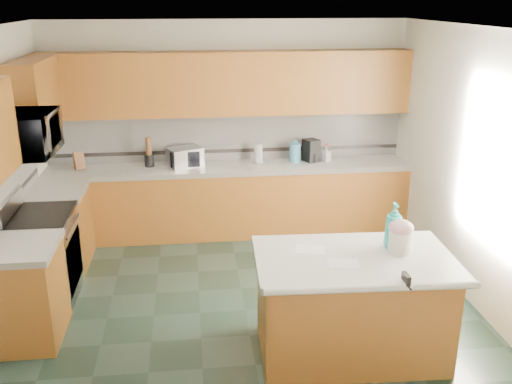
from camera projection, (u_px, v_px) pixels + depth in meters
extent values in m
plane|color=black|center=(245.00, 310.00, 5.68)|extent=(4.60, 4.60, 0.00)
plane|color=white|center=(243.00, 29.00, 4.80)|extent=(4.60, 4.60, 0.00)
cube|color=white|center=(227.00, 127.00, 7.42)|extent=(4.60, 0.04, 2.70)
cube|color=white|center=(286.00, 313.00, 3.06)|extent=(4.60, 0.04, 2.70)
cube|color=white|center=(483.00, 173.00, 5.49)|extent=(0.04, 4.60, 2.70)
cube|color=#55320E|center=(230.00, 202.00, 7.41)|extent=(4.60, 0.60, 0.86)
cube|color=white|center=(229.00, 168.00, 7.26)|extent=(4.60, 0.64, 0.06)
cube|color=#55320E|center=(227.00, 83.00, 7.05)|extent=(4.60, 0.33, 0.78)
cube|color=silver|center=(227.00, 136.00, 7.42)|extent=(4.60, 0.02, 0.63)
cube|color=black|center=(228.00, 151.00, 7.48)|extent=(4.60, 0.01, 0.05)
cube|color=#55320E|center=(60.00, 229.00, 6.53)|extent=(0.60, 0.82, 0.86)
cube|color=white|center=(56.00, 192.00, 6.38)|extent=(0.64, 0.82, 0.06)
cube|color=#55320E|center=(25.00, 295.00, 5.09)|extent=(0.60, 0.72, 0.86)
cube|color=white|center=(18.00, 248.00, 4.94)|extent=(0.64, 0.72, 0.06)
cube|color=silver|center=(5.00, 184.00, 5.54)|extent=(0.02, 2.30, 0.63)
cube|color=black|center=(8.00, 202.00, 5.60)|extent=(0.01, 2.30, 0.05)
cube|color=#55320E|center=(34.00, 96.00, 6.15)|extent=(0.33, 1.09, 0.78)
cube|color=#B7B7BC|center=(44.00, 259.00, 5.78)|extent=(0.60, 0.76, 0.88)
cube|color=black|center=(74.00, 261.00, 5.83)|extent=(0.02, 0.68, 0.55)
cube|color=black|center=(39.00, 216.00, 5.63)|extent=(0.62, 0.78, 0.04)
cylinder|color=#B7B7BC|center=(73.00, 226.00, 5.71)|extent=(0.02, 0.66, 0.02)
cube|color=#B7B7BC|center=(10.00, 206.00, 5.56)|extent=(0.06, 0.76, 0.18)
imported|color=#B7B7BC|center=(28.00, 134.00, 5.36)|extent=(0.50, 0.73, 0.41)
cube|color=#55320E|center=(351.00, 308.00, 4.88)|extent=(1.58, 0.95, 0.86)
cube|color=white|center=(354.00, 260.00, 4.73)|extent=(1.69, 1.06, 0.06)
cylinder|color=white|center=(373.00, 288.00, 4.26)|extent=(1.65, 0.14, 0.06)
cylinder|color=silver|center=(400.00, 242.00, 4.76)|extent=(0.21, 0.21, 0.20)
ellipsoid|color=#D099A2|center=(401.00, 227.00, 4.72)|extent=(0.21, 0.21, 0.13)
cylinder|color=tan|center=(401.00, 222.00, 4.70)|extent=(0.07, 0.02, 0.02)
sphere|color=tan|center=(397.00, 223.00, 4.70)|extent=(0.04, 0.04, 0.04)
sphere|color=tan|center=(405.00, 222.00, 4.71)|extent=(0.04, 0.04, 0.04)
imported|color=teal|center=(394.00, 226.00, 4.82)|extent=(0.16, 0.16, 0.40)
cube|color=white|center=(343.00, 263.00, 4.59)|extent=(0.27, 0.21, 0.00)
cube|color=white|center=(310.00, 249.00, 4.85)|extent=(0.28, 0.24, 0.00)
cube|color=black|center=(406.00, 280.00, 4.30)|extent=(0.04, 0.11, 0.10)
cylinder|color=black|center=(409.00, 287.00, 4.24)|extent=(0.02, 0.08, 0.02)
cube|color=#472814|center=(79.00, 161.00, 7.06)|extent=(0.18, 0.20, 0.24)
cylinder|color=black|center=(149.00, 160.00, 7.19)|extent=(0.12, 0.12, 0.15)
cylinder|color=#472814|center=(149.00, 146.00, 7.13)|extent=(0.07, 0.07, 0.22)
cube|color=#B7B7BC|center=(185.00, 157.00, 7.20)|extent=(0.49, 0.42, 0.24)
cube|color=black|center=(185.00, 160.00, 7.08)|extent=(0.37, 0.01, 0.20)
cylinder|color=white|center=(258.00, 153.00, 7.35)|extent=(0.11, 0.11, 0.24)
cylinder|color=#B7B7BC|center=(258.00, 162.00, 7.39)|extent=(0.16, 0.16, 0.01)
cylinder|color=teal|center=(295.00, 153.00, 7.37)|extent=(0.15, 0.15, 0.25)
cylinder|color=teal|center=(295.00, 142.00, 7.32)|extent=(0.07, 0.07, 0.04)
cube|color=black|center=(311.00, 150.00, 7.40)|extent=(0.23, 0.24, 0.29)
cylinder|color=black|center=(312.00, 158.00, 7.39)|extent=(0.12, 0.12, 0.12)
imported|color=white|center=(326.00, 154.00, 7.41)|extent=(0.13, 0.13, 0.20)
cylinder|color=red|center=(327.00, 145.00, 7.37)|extent=(0.02, 0.02, 0.03)
cube|color=white|center=(493.00, 164.00, 5.25)|extent=(0.02, 1.40, 1.10)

